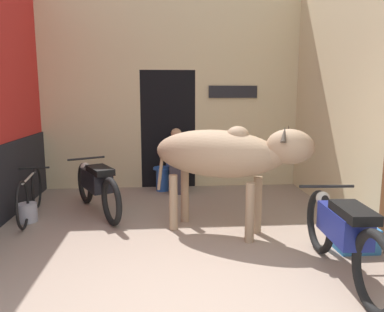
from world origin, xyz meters
TOP-DOWN VIEW (x-y plane):
  - wall_back_with_doorway at (-0.02, 4.49)m, footprint 4.75×0.93m
  - wall_right_with_door at (2.46, 2.08)m, footprint 0.22×4.25m
  - cow at (0.59, 1.80)m, footprint 2.00×1.41m
  - motorcycle_near at (1.53, 0.53)m, footprint 0.58×1.91m
  - motorcycle_far at (-1.16, 2.73)m, footprint 0.95×1.72m
  - bicycle at (-2.08, 2.61)m, footprint 0.44×1.60m
  - shopkeeper_seated at (0.07, 3.82)m, footprint 0.37×0.33m
  - plastic_stool at (-0.19, 3.97)m, footprint 0.34×0.34m
  - crate at (2.00, 1.13)m, footprint 0.44×0.32m
  - bucket at (-2.06, 2.42)m, footprint 0.26×0.26m

SIDE VIEW (x-z plane):
  - bucket at x=-2.06m, z-range 0.00..0.26m
  - crate at x=2.00m, z-range 0.00..0.28m
  - plastic_stool at x=-0.19m, z-range 0.02..0.45m
  - bicycle at x=-2.08m, z-range 0.00..0.67m
  - motorcycle_far at x=-1.16m, z-range 0.05..0.82m
  - motorcycle_near at x=1.53m, z-range 0.05..0.86m
  - shopkeeper_seated at x=0.07m, z-range 0.03..1.19m
  - cow at x=0.59m, z-range 0.30..1.72m
  - wall_back_with_doorway at x=-0.02m, z-range -0.27..3.57m
  - wall_right_with_door at x=2.46m, z-range -0.03..3.81m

